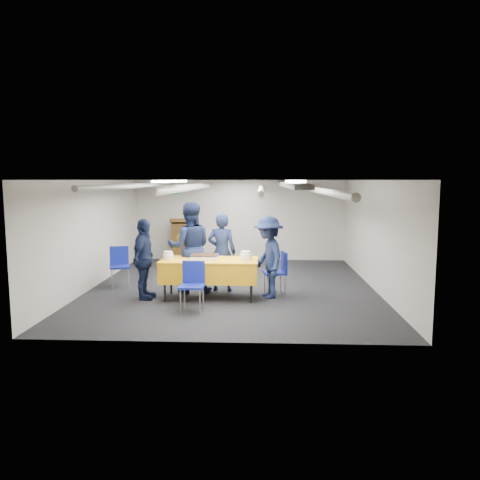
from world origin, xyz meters
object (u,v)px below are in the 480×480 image
(chair_left, at_px, (120,262))
(sailor_a, at_px, (222,252))
(podium, at_px, (183,240))
(sheet_cake, at_px, (205,257))
(sailor_d, at_px, (268,257))
(serving_table, at_px, (209,270))
(sailor_b, at_px, (190,248))
(chair_near, at_px, (193,281))
(sailor_c, at_px, (144,259))
(chair_right, at_px, (279,269))

(chair_left, relative_size, sailor_a, 0.53)
(podium, bearing_deg, sheet_cake, -74.46)
(sheet_cake, bearing_deg, sailor_d, 2.30)
(chair_left, bearing_deg, serving_table, -23.87)
(serving_table, xyz_separation_m, chair_left, (-2.05, 0.91, -0.03))
(sheet_cake, height_order, sailor_b, sailor_b)
(podium, distance_m, chair_left, 3.24)
(sailor_b, bearing_deg, podium, -87.53)
(chair_left, bearing_deg, chair_near, -43.70)
(chair_left, relative_size, sailor_c, 0.56)
(serving_table, relative_size, chair_right, 2.16)
(chair_near, xyz_separation_m, sailor_b, (-0.25, 1.34, 0.40))
(sailor_d, bearing_deg, sailor_a, -136.26)
(chair_near, bearing_deg, sailor_a, 75.37)
(sailor_b, bearing_deg, sailor_a, -175.51)
(chair_near, distance_m, sailor_c, 1.31)
(sheet_cake, height_order, sailor_a, sailor_a)
(serving_table, bearing_deg, sailor_d, 5.08)
(podium, bearing_deg, sailor_c, -90.66)
(serving_table, relative_size, sailor_c, 1.20)
(chair_right, xyz_separation_m, sailor_b, (-1.82, 0.14, 0.40))
(sheet_cake, height_order, sailor_d, sailor_d)
(serving_table, bearing_deg, sailor_b, 133.37)
(serving_table, xyz_separation_m, sailor_c, (-1.25, -0.12, 0.22))
(chair_left, xyz_separation_m, sailor_b, (1.60, -0.43, 0.40))
(chair_left, distance_m, sailor_a, 2.27)
(sheet_cake, height_order, chair_near, chair_near)
(chair_right, xyz_separation_m, sailor_a, (-1.17, 0.30, 0.28))
(sailor_d, bearing_deg, chair_near, -71.37)
(chair_near, xyz_separation_m, sailor_c, (-1.05, 0.74, 0.25))
(sailor_b, xyz_separation_m, sailor_d, (1.60, -0.38, -0.12))
(sailor_b, bearing_deg, serving_table, 123.89)
(podium, bearing_deg, chair_right, -55.17)
(sailor_a, bearing_deg, podium, -62.11)
(sailor_d, bearing_deg, sailor_c, -101.61)
(sheet_cake, distance_m, chair_left, 2.15)
(sheet_cake, distance_m, sailor_a, 0.65)
(serving_table, height_order, sailor_d, sailor_d)
(chair_near, height_order, chair_right, same)
(chair_left, relative_size, sailor_b, 0.47)
(sailor_c, bearing_deg, sailor_d, -79.35)
(sailor_b, bearing_deg, chair_left, -24.49)
(sailor_c, bearing_deg, serving_table, -79.16)
(sheet_cake, bearing_deg, podium, 105.54)
(chair_right, relative_size, sailor_b, 0.47)
(podium, bearing_deg, chair_near, -78.42)
(sheet_cake, bearing_deg, serving_table, -28.08)
(podium, height_order, sailor_d, sailor_d)
(chair_right, height_order, chair_left, same)
(sailor_a, height_order, sailor_c, sailor_a)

